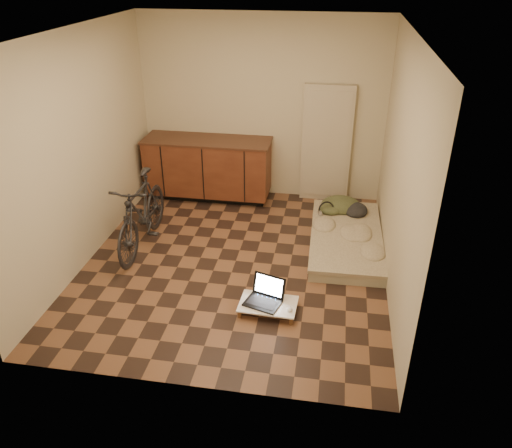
% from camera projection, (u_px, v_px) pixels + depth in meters
% --- Properties ---
extents(room_shell, '(3.50, 4.00, 2.60)m').
position_uv_depth(room_shell, '(234.00, 159.00, 5.38)').
color(room_shell, brown).
rests_on(room_shell, ground).
extents(cabinets, '(1.84, 0.62, 0.91)m').
position_uv_depth(cabinets, '(208.00, 168.00, 7.36)').
color(cabinets, black).
rests_on(cabinets, ground).
extents(appliance_panel, '(0.70, 0.10, 1.70)m').
position_uv_depth(appliance_panel, '(326.00, 144.00, 7.14)').
color(appliance_panel, beige).
rests_on(appliance_panel, ground).
extents(bicycle, '(0.48, 1.60, 1.03)m').
position_uv_depth(bicycle, '(141.00, 209.00, 6.06)').
color(bicycle, black).
rests_on(bicycle, ground).
extents(futon, '(0.92, 1.86, 0.16)m').
position_uv_depth(futon, '(346.00, 238.00, 6.31)').
color(futon, '#ACA58A').
rests_on(futon, ground).
extents(clothing_pile, '(0.58, 0.49, 0.23)m').
position_uv_depth(clothing_pile, '(345.00, 202.00, 6.80)').
color(clothing_pile, '#3C4227').
rests_on(clothing_pile, futon).
extents(headphones, '(0.32, 0.31, 0.17)m').
position_uv_depth(headphones, '(326.00, 209.00, 6.68)').
color(headphones, black).
rests_on(headphones, futon).
extents(lap_desk, '(0.60, 0.40, 0.10)m').
position_uv_depth(lap_desk, '(268.00, 304.00, 5.11)').
color(lap_desk, brown).
rests_on(lap_desk, ground).
extents(laptop, '(0.43, 0.41, 0.24)m').
position_uv_depth(laptop, '(265.00, 297.00, 5.12)').
color(laptop, black).
rests_on(laptop, lap_desk).
extents(mouse, '(0.07, 0.10, 0.03)m').
position_uv_depth(mouse, '(289.00, 309.00, 5.01)').
color(mouse, white).
rests_on(mouse, lap_desk).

